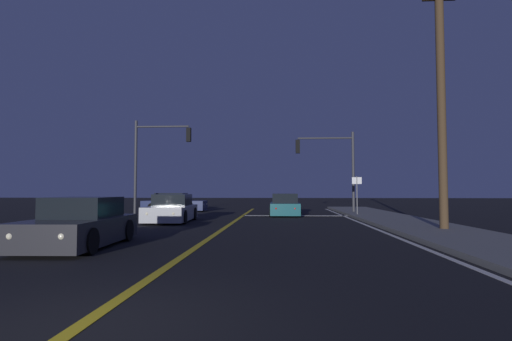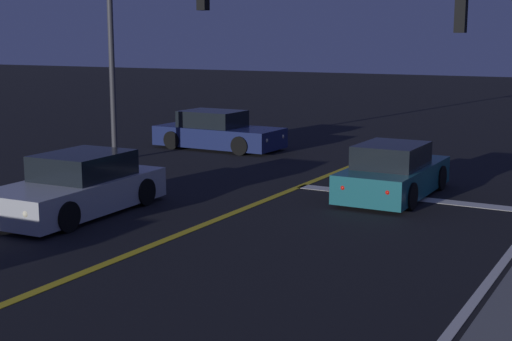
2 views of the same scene
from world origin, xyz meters
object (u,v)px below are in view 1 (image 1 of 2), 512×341
object	(u,v)px
car_mid_block_navy	(174,203)
utility_pole_right	(441,91)
car_parked_curb_silver	(172,210)
car_following_oncoming_charcoal	(80,225)
traffic_signal_near_right	(331,159)
street_sign_corner	(357,189)
traffic_signal_far_left	(155,152)
car_lead_oncoming_teal	(285,206)

from	to	relation	value
car_mid_block_navy	utility_pole_right	distance (m)	20.26
car_parked_curb_silver	car_following_oncoming_charcoal	bearing A→B (deg)	86.44
traffic_signal_near_right	car_parked_curb_silver	bearing A→B (deg)	40.48
traffic_signal_near_right	utility_pole_right	world-z (taller)	utility_pole_right
car_parked_curb_silver	street_sign_corner	world-z (taller)	street_sign_corner
traffic_signal_far_left	utility_pole_right	distance (m)	17.51
traffic_signal_far_left	utility_pole_right	xyz separation A→B (m)	(13.98, -10.47, 1.17)
car_mid_block_navy	car_lead_oncoming_teal	world-z (taller)	same
car_mid_block_navy	street_sign_corner	xyz separation A→B (m)	(12.30, -5.14, 1.01)
car_mid_block_navy	traffic_signal_far_left	xyz separation A→B (m)	(-0.28, -3.74, 3.43)
traffic_signal_near_right	street_sign_corner	distance (m)	3.63
traffic_signal_far_left	car_mid_block_navy	bearing A→B (deg)	85.64
car_parked_curb_silver	utility_pole_right	distance (m)	12.92
car_following_oncoming_charcoal	car_lead_oncoming_teal	size ratio (longest dim) A/B	1.04
car_lead_oncoming_teal	street_sign_corner	xyz separation A→B (m)	(4.24, -0.51, 1.01)
car_following_oncoming_charcoal	street_sign_corner	size ratio (longest dim) A/B	1.83
car_parked_curb_silver	street_sign_corner	bearing A→B (deg)	-157.41
utility_pole_right	street_sign_corner	bearing A→B (deg)	98.78
traffic_signal_near_right	traffic_signal_far_left	distance (m)	11.56
car_following_oncoming_charcoal	utility_pole_right	distance (m)	13.00
car_mid_block_navy	street_sign_corner	world-z (taller)	street_sign_corner
traffic_signal_far_left	utility_pole_right	world-z (taller)	utility_pole_right
car_mid_block_navy	car_lead_oncoming_teal	bearing A→B (deg)	60.52
utility_pole_right	street_sign_corner	distance (m)	9.86
car_parked_curb_silver	traffic_signal_near_right	bearing A→B (deg)	-142.16
car_parked_curb_silver	car_mid_block_navy	bearing A→B (deg)	-78.41
traffic_signal_far_left	street_sign_corner	world-z (taller)	traffic_signal_far_left
traffic_signal_near_right	street_sign_corner	size ratio (longest dim) A/B	2.29
car_lead_oncoming_teal	traffic_signal_far_left	bearing A→B (deg)	173.54
car_mid_block_navy	traffic_signal_far_left	world-z (taller)	traffic_signal_far_left
traffic_signal_far_left	utility_pole_right	size ratio (longest dim) A/B	0.60
car_following_oncoming_charcoal	traffic_signal_near_right	size ratio (longest dim) A/B	0.80
utility_pole_right	car_parked_curb_silver	bearing A→B (deg)	158.41
street_sign_corner	traffic_signal_far_left	bearing A→B (deg)	173.65
car_mid_block_navy	car_lead_oncoming_teal	size ratio (longest dim) A/B	1.10
utility_pole_right	street_sign_corner	world-z (taller)	utility_pole_right
traffic_signal_near_right	street_sign_corner	world-z (taller)	traffic_signal_near_right
car_lead_oncoming_teal	utility_pole_right	world-z (taller)	utility_pole_right
car_parked_curb_silver	car_following_oncoming_charcoal	xyz separation A→B (m)	(-0.14, -8.78, -0.00)
car_mid_block_navy	car_lead_oncoming_teal	xyz separation A→B (m)	(8.06, -4.63, -0.00)
car_lead_oncoming_teal	traffic_signal_far_left	world-z (taller)	traffic_signal_far_left
car_mid_block_navy	traffic_signal_near_right	bearing A→B (deg)	78.60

